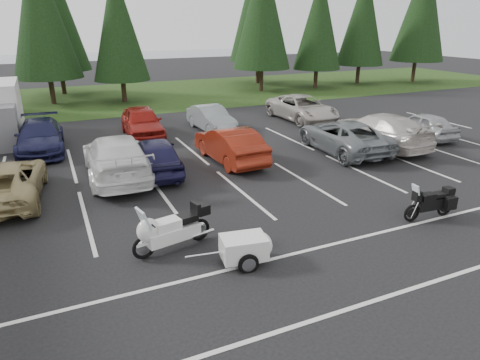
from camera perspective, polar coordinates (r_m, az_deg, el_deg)
name	(u,v)px	position (r m, az deg, el deg)	size (l,w,h in m)	color
ground	(242,205)	(14.44, 0.22, -3.38)	(120.00, 120.00, 0.00)	black
grass_strip	(120,97)	(36.89, -15.76, 10.61)	(80.00, 16.00, 0.01)	#173210
lake_water	(111,63)	(67.93, -16.81, 14.69)	(70.00, 50.00, 0.02)	slate
stall_markings	(220,186)	(16.14, -2.73, -0.75)	(32.00, 16.00, 0.01)	silver
conifer_4	(40,10)	(34.92, -25.13, 19.81)	(4.80, 4.80, 11.17)	#332316
conifer_5	(118,24)	(34.06, -16.01, 19.37)	(4.14, 4.14, 9.63)	#332316
conifer_6	(262,10)	(38.35, 3.00, 21.74)	(4.93, 4.93, 11.48)	#332316
conifer_7	(319,21)	(40.89, 10.50, 20.10)	(4.27, 4.27, 9.94)	#332316
conifer_8	(363,17)	(44.84, 16.11, 20.14)	(4.53, 4.53, 10.56)	#332316
conifer_9	(422,7)	(47.97, 23.15, 20.42)	(5.19, 5.19, 12.10)	#332316
conifer_back_b	(52,8)	(39.55, -23.74, 20.22)	(4.97, 4.97, 11.58)	#332316
conifer_back_c	(259,2)	(43.47, 2.49, 22.62)	(5.50, 5.50, 12.81)	#332316
car_near_2	(6,182)	(16.63, -28.79, -0.18)	(2.30, 4.99, 1.39)	tan
car_near_3	(116,157)	(17.48, -16.16, 3.01)	(2.34, 5.77, 1.67)	white
car_near_4	(155,155)	(17.61, -11.28, 3.26)	(1.77, 4.40, 1.50)	#1B183E
car_near_5	(230,145)	(18.76, -1.35, 4.75)	(1.61, 4.63, 1.52)	maroon
car_near_6	(343,136)	(20.79, 13.61, 5.71)	(2.49, 5.40, 1.50)	slate
car_near_7	(378,130)	(22.12, 17.96, 6.35)	(2.29, 5.65, 1.64)	beige
car_near_8	(423,125)	(24.76, 23.20, 6.76)	(1.58, 3.94, 1.34)	#A6A7AB
car_far_1	(40,137)	(22.30, -25.11, 5.27)	(2.05, 5.03, 1.46)	#191B40
car_far_2	(142,122)	(23.45, -12.94, 7.53)	(1.89, 4.69, 1.60)	maroon
car_far_3	(211,118)	(24.38, -3.86, 8.20)	(1.45, 4.14, 1.37)	gray
car_far_4	(302,108)	(27.17, 8.27, 9.47)	(2.52, 5.46, 1.52)	#B6AEA7
touring_motorcycle	(172,225)	(11.62, -9.05, -6.00)	(2.57, 0.79, 1.42)	white
cargo_trailer	(244,250)	(10.99, 0.49, -9.31)	(1.65, 0.93, 0.76)	white
adventure_motorcycle	(430,200)	(14.52, 24.00, -2.48)	(2.03, 0.71, 1.24)	black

